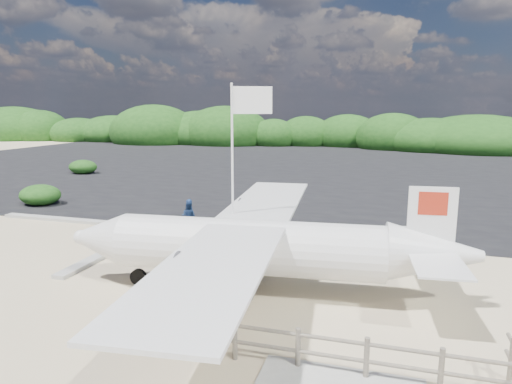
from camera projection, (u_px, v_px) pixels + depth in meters
ground at (201, 273)px, 16.29m from camera, size 160.00×160.00×0.00m
asphalt_apron at (323, 168)px, 44.57m from camera, size 90.00×50.00×0.04m
lagoon at (27, 241)px, 20.22m from camera, size 9.00×7.00×0.40m
vegetation_band at (347, 147)px, 68.13m from camera, size 124.00×8.00×4.40m
fence at (365, 380)px, 9.90m from camera, size 6.40×2.00×1.10m
baggage_cart at (192, 256)px, 18.15m from camera, size 2.87×2.16×1.27m
flagpole at (233, 278)px, 15.85m from camera, size 1.43×1.02×6.62m
signboard at (220, 299)px, 14.13m from camera, size 1.78×0.95×1.55m
crew_a at (190, 215)px, 21.70m from camera, size 0.67×0.56×1.57m
crew_b at (189, 217)px, 21.58m from camera, size 0.76×0.61×1.48m
aircraft_large at (495, 189)px, 32.90m from camera, size 16.76×16.76×4.61m
aircraft_small at (277, 159)px, 51.92m from camera, size 10.82×10.82×2.76m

